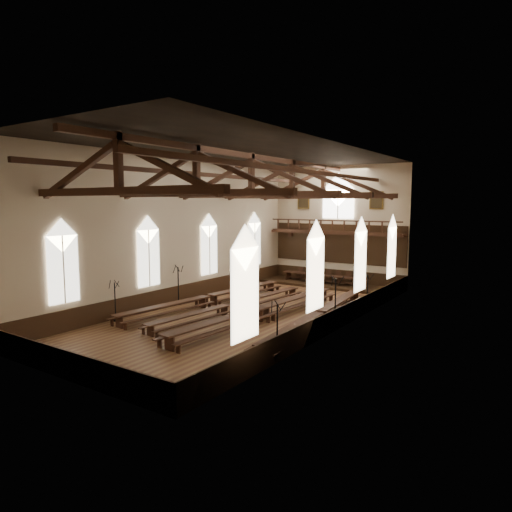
{
  "coord_description": "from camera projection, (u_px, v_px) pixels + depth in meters",
  "views": [
    {
      "loc": [
        15.9,
        -23.06,
        6.9
      ],
      "look_at": [
        -0.68,
        1.5,
        3.44
      ],
      "focal_mm": 32.0,
      "sensor_mm": 36.0,
      "label": 1
    }
  ],
  "objects": [
    {
      "name": "candelabrum_left_far",
      "position": [
        237.0,
        280.0,
        36.58
      ],
      "size": [
        0.77,
        0.73,
        2.55
      ],
      "color": "black",
      "rests_on": "ground"
    },
    {
      "name": "roof_trusses",
      "position": [
        251.0,
        181.0,
        27.67
      ],
      "size": [
        11.7,
        25.7,
        2.8
      ],
      "color": "#3E1D13",
      "rests_on": "room_walls"
    },
    {
      "name": "candelabrum_right_near",
      "position": [
        277.0,
        340.0,
        20.49
      ],
      "size": [
        0.69,
        0.79,
        2.56
      ],
      "color": "black",
      "rests_on": "ground"
    },
    {
      "name": "refectory_row_a",
      "position": [
        208.0,
        298.0,
        30.5
      ],
      "size": [
        2.19,
        14.58,
        0.76
      ],
      "color": "#3E1D13",
      "rests_on": "ground"
    },
    {
      "name": "candelabrum_left_mid",
      "position": [
        178.0,
        293.0,
        31.01
      ],
      "size": [
        0.82,
        0.78,
        2.73
      ],
      "color": "black",
      "rests_on": "ground"
    },
    {
      "name": "end_window",
      "position": [
        338.0,
        199.0,
        38.4
      ],
      "size": [
        2.8,
        0.12,
        3.8
      ],
      "color": "white",
      "rests_on": "room_walls"
    },
    {
      "name": "refectory_row_d",
      "position": [
        319.0,
        315.0,
        26.03
      ],
      "size": [
        2.15,
        14.51,
        0.75
      ],
      "color": "#3E1D13",
      "rests_on": "ground"
    },
    {
      "name": "wainscot_band",
      "position": [
        252.0,
        304.0,
        28.55
      ],
      "size": [
        12.0,
        26.0,
        1.2
      ],
      "color": "black",
      "rests_on": "ground"
    },
    {
      "name": "candelabrum_right_far",
      "position": [
        367.0,
        298.0,
        29.84
      ],
      "size": [
        0.62,
        0.72,
        2.34
      ],
      "color": "black",
      "rests_on": "ground"
    },
    {
      "name": "refectory_row_c",
      "position": [
        262.0,
        310.0,
        26.89
      ],
      "size": [
        2.19,
        15.06,
        0.81
      ],
      "color": "#3E1D13",
      "rests_on": "ground"
    },
    {
      "name": "refectory_row_b",
      "position": [
        234.0,
        305.0,
        28.68
      ],
      "size": [
        1.88,
        13.73,
        0.67
      ],
      "color": "#3E1D13",
      "rests_on": "ground"
    },
    {
      "name": "minstrels_gallery",
      "position": [
        336.0,
        238.0,
        38.59
      ],
      "size": [
        11.8,
        1.24,
        3.7
      ],
      "color": "#3E1D13",
      "rests_on": "room_walls"
    },
    {
      "name": "side_windows",
      "position": [
        252.0,
        254.0,
        28.19
      ],
      "size": [
        11.85,
        19.8,
        4.5
      ],
      "color": "silver",
      "rests_on": "room_walls"
    },
    {
      "name": "ground",
      "position": [
        252.0,
        313.0,
        28.62
      ],
      "size": [
        26.0,
        26.0,
        0.0
      ],
      "primitive_type": "plane",
      "color": "brown",
      "rests_on": "ground"
    },
    {
      "name": "dais",
      "position": [
        324.0,
        284.0,
        38.25
      ],
      "size": [
        11.4,
        3.02,
        0.2
      ],
      "primitive_type": "cube",
      "color": "black",
      "rests_on": "ground"
    },
    {
      "name": "portraits",
      "position": [
        338.0,
        201.0,
        38.42
      ],
      "size": [
        7.75,
        0.09,
        1.45
      ],
      "color": "brown",
      "rests_on": "room_walls"
    },
    {
      "name": "high_table",
      "position": [
        324.0,
        276.0,
        38.17
      ],
      "size": [
        7.7,
        1.13,
        0.72
      ],
      "color": "#3E1D13",
      "rests_on": "dais"
    },
    {
      "name": "room_walls",
      "position": [
        251.0,
        210.0,
        27.87
      ],
      "size": [
        26.0,
        26.0,
        26.0
      ],
      "color": "#C6B796",
      "rests_on": "ground"
    },
    {
      "name": "high_chairs",
      "position": [
        328.0,
        275.0,
        38.79
      ],
      "size": [
        5.9,
        0.5,
        1.04
      ],
      "color": "#3E1D13",
      "rests_on": "dais"
    },
    {
      "name": "candelabrum_right_mid",
      "position": [
        335.0,
        311.0,
        25.64
      ],
      "size": [
        0.86,
        0.84,
        2.88
      ],
      "color": "black",
      "rests_on": "ground"
    },
    {
      "name": "candelabrum_left_near",
      "position": [
        115.0,
        309.0,
        26.67
      ],
      "size": [
        0.68,
        0.74,
        2.43
      ],
      "color": "black",
      "rests_on": "ground"
    }
  ]
}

